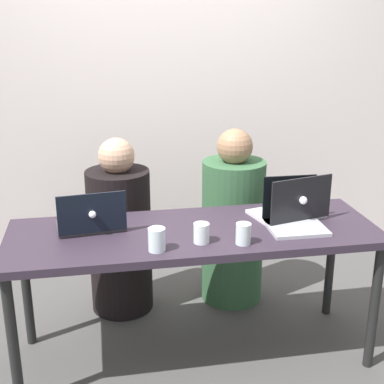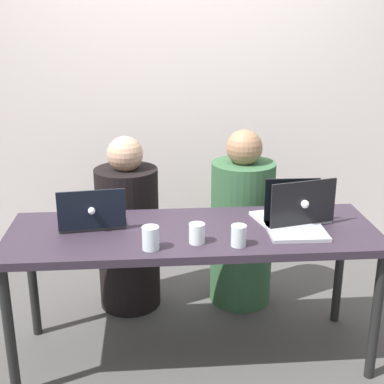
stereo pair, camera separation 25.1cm
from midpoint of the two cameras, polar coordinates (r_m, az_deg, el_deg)
name	(u,v)px [view 1 (the left image)]	position (r m, az deg, el deg)	size (l,w,h in m)	color
ground_plane	(194,353)	(3.04, -2.25, -16.85)	(12.00, 12.00, 0.00)	#484645
back_wall	(160,82)	(3.81, -5.36, 11.64)	(4.83, 0.10, 2.61)	silver
desk	(194,242)	(2.71, -2.43, -5.41)	(1.86, 0.63, 0.73)	#2F2532
person_on_left	(120,236)	(3.28, -9.88, -4.64)	(0.46, 0.46, 1.08)	black
person_on_right	(233,226)	(3.35, 2.22, -3.67)	(0.45, 0.45, 1.11)	#325B38
laptop_back_right	(291,209)	(2.84, 8.06, -1.84)	(0.41, 0.34, 0.25)	silver
laptop_back_left	(91,221)	(2.73, -13.32, -3.12)	(0.36, 0.27, 0.22)	#38373A
laptop_front_right	(294,216)	(2.74, 8.22, -2.60)	(0.29, 0.29, 0.24)	#B1B3BC
water_glass_center	(201,234)	(2.52, -1.84, -4.58)	(0.08, 0.08, 0.10)	white
water_glass_left	(157,241)	(2.45, -6.72, -5.27)	(0.08, 0.08, 0.11)	silver
water_glass_right	(243,235)	(2.51, 2.65, -4.66)	(0.07, 0.07, 0.10)	silver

